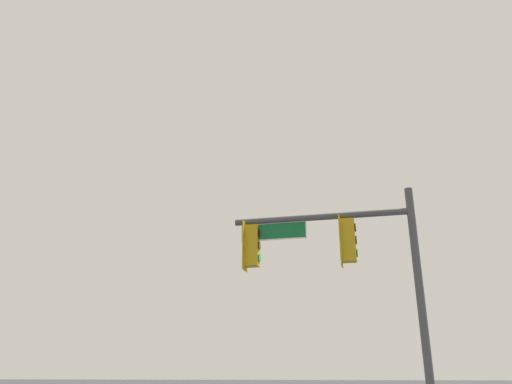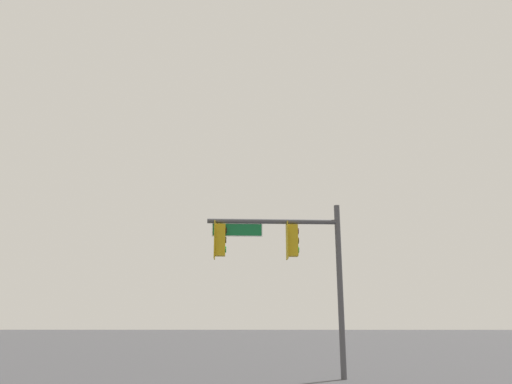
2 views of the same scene
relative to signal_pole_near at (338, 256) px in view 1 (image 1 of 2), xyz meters
The scene contains 1 object.
signal_pole_near is the anchor object (origin of this frame).
Camera 1 is at (-8.75, 3.95, 1.31)m, focal length 35.00 mm.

